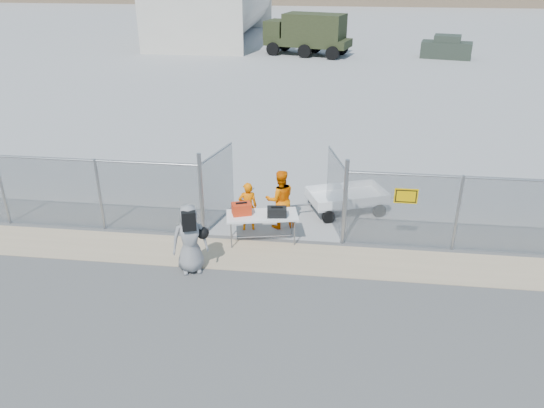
# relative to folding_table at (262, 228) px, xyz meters

# --- Properties ---
(ground) EXTENTS (160.00, 160.00, 0.00)m
(ground) POSITION_rel_folding_table_xyz_m (0.26, -1.84, -0.42)
(ground) COLOR #494949
(tarmac_inside) EXTENTS (160.00, 80.00, 0.01)m
(tarmac_inside) POSITION_rel_folding_table_xyz_m (0.26, 40.16, -0.41)
(tarmac_inside) COLOR #969696
(tarmac_inside) RESTS_ON ground
(dirt_strip) EXTENTS (44.00, 1.60, 0.01)m
(dirt_strip) POSITION_rel_folding_table_xyz_m (0.26, -0.84, -0.41)
(dirt_strip) COLOR tan
(dirt_strip) RESTS_ON ground
(chain_link_fence) EXTENTS (40.00, 0.20, 2.20)m
(chain_link_fence) POSITION_rel_folding_table_xyz_m (0.26, 0.16, 0.68)
(chain_link_fence) COLOR gray
(chain_link_fence) RESTS_ON ground
(folding_table) EXTENTS (2.10, 1.21, 0.84)m
(folding_table) POSITION_rel_folding_table_xyz_m (0.00, 0.00, 0.00)
(folding_table) COLOR white
(folding_table) RESTS_ON ground
(orange_bag) EXTENTS (0.60, 0.50, 0.32)m
(orange_bag) POSITION_rel_folding_table_xyz_m (-0.57, -0.05, 0.58)
(orange_bag) COLOR red
(orange_bag) RESTS_ON folding_table
(black_duffel) EXTENTS (0.57, 0.37, 0.26)m
(black_duffel) POSITION_rel_folding_table_xyz_m (0.42, -0.05, 0.55)
(black_duffel) COLOR black
(black_duffel) RESTS_ON folding_table
(security_worker_left) EXTENTS (0.62, 0.48, 1.50)m
(security_worker_left) POSITION_rel_folding_table_xyz_m (-0.51, 0.64, 0.33)
(security_worker_left) COLOR #FD7000
(security_worker_left) RESTS_ON ground
(security_worker_right) EXTENTS (1.04, 0.92, 1.80)m
(security_worker_right) POSITION_rel_folding_table_xyz_m (0.40, 0.93, 0.48)
(security_worker_right) COLOR #FD7000
(security_worker_right) RESTS_ON ground
(visitor) EXTENTS (1.04, 0.85, 1.84)m
(visitor) POSITION_rel_folding_table_xyz_m (-1.59, -1.74, 0.50)
(visitor) COLOR gray
(visitor) RESTS_ON ground
(utility_trailer) EXTENTS (3.41, 2.59, 0.74)m
(utility_trailer) POSITION_rel_folding_table_xyz_m (2.36, 2.26, -0.05)
(utility_trailer) COLOR white
(utility_trailer) RESTS_ON ground
(military_truck) EXTENTS (7.06, 4.18, 3.17)m
(military_truck) POSITION_rel_folding_table_xyz_m (-0.58, 30.33, 1.16)
(military_truck) COLOR #2A3019
(military_truck) RESTS_ON ground
(parked_vehicle_near) EXTENTS (4.01, 2.46, 1.69)m
(parked_vehicle_near) POSITION_rel_folding_table_xyz_m (10.11, 30.23, 0.43)
(parked_vehicle_near) COLOR #2B342A
(parked_vehicle_near) RESTS_ON ground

